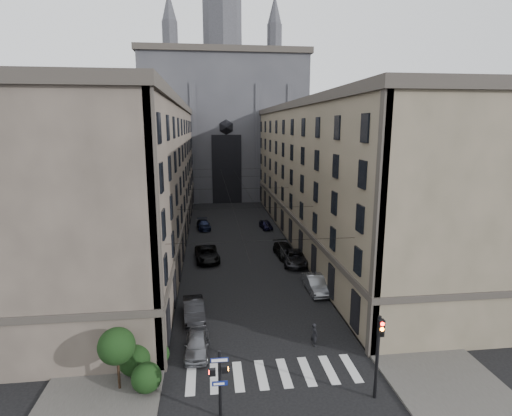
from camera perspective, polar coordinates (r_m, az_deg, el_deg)
name	(u,v)px	position (r m, az deg, el deg)	size (l,w,h in m)	color
sidewalk_left	(161,242)	(56.47, -13.42, -4.80)	(7.00, 80.00, 0.15)	#383533
sidewalk_right	(310,237)	(57.89, 7.76, -4.17)	(7.00, 80.00, 0.15)	#383533
zebra_crossing	(273,374)	(28.01, 2.42, -22.56)	(11.00, 3.20, 0.01)	beige
building_left	(135,175)	(55.06, -16.92, 4.47)	(13.60, 60.60, 18.85)	#463D35
building_right	(333,173)	(56.91, 10.89, 4.98)	(13.60, 60.60, 18.85)	brown
gothic_tower	(224,117)	(92.90, -4.63, 12.87)	(35.00, 23.00, 58.00)	#2D2D33
pedestrian_signal_left	(219,379)	(23.55, -5.24, -23.17)	(1.02, 0.38, 4.00)	black
traffic_light_right	(378,348)	(25.20, 17.09, -18.53)	(0.34, 0.50, 5.20)	black
shrub_cluster	(133,358)	(27.20, -17.19, -19.76)	(3.90, 4.40, 3.90)	black
tram_wires	(237,190)	(54.28, -2.73, 2.62)	(14.00, 60.00, 0.43)	black
car_left_near	(197,344)	(29.91, -8.43, -18.66)	(1.68, 4.18, 1.42)	slate
car_left_midnear	(194,310)	(34.49, -8.88, -14.21)	(1.67, 4.79, 1.58)	black
car_left_midfar	(207,254)	(48.11, -7.00, -6.54)	(2.67, 5.79, 1.61)	black
car_left_far	(204,225)	(62.59, -7.50, -2.39)	(1.90, 4.66, 1.35)	black
car_right_near	(316,284)	(39.62, 8.50, -10.68)	(1.65, 4.73, 1.56)	slate
car_right_midnear	(295,258)	(46.77, 5.56, -7.07)	(2.59, 5.62, 1.56)	black
car_right_midfar	(285,251)	(49.29, 4.14, -6.08)	(2.14, 5.27, 1.53)	black
car_right_far	(266,225)	(62.29, 1.41, -2.37)	(1.56, 3.89, 1.32)	black
pedestrian	(314,334)	(30.71, 8.29, -17.44)	(0.64, 0.42, 1.75)	black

